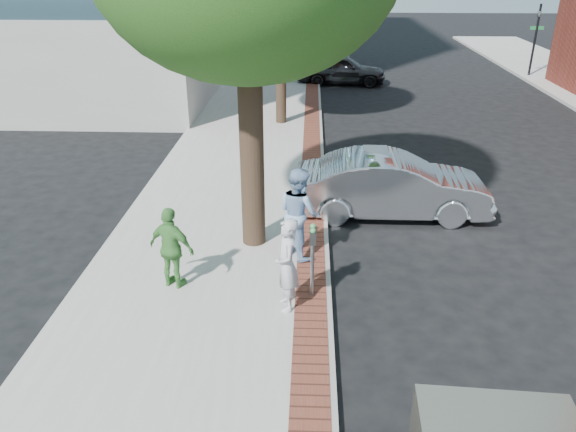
{
  "coord_description": "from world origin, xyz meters",
  "views": [
    {
      "loc": [
        0.63,
        -9.44,
        6.09
      ],
      "look_at": [
        0.21,
        1.04,
        1.2
      ],
      "focal_mm": 35.0,
      "sensor_mm": 36.0,
      "label": 1
    }
  ],
  "objects_px": {
    "sedan_silver": "(392,186)",
    "person_green": "(172,248)",
    "person_gray": "(287,265)",
    "parking_meter": "(313,246)",
    "bg_car": "(342,69)",
    "person_officer": "(299,213)"
  },
  "relations": [
    {
      "from": "parking_meter",
      "to": "person_green",
      "type": "distance_m",
      "value": 2.72
    },
    {
      "from": "person_gray",
      "to": "person_officer",
      "type": "height_order",
      "value": "person_officer"
    },
    {
      "from": "person_gray",
      "to": "person_green",
      "type": "height_order",
      "value": "person_gray"
    },
    {
      "from": "person_gray",
      "to": "sedan_silver",
      "type": "distance_m",
      "value": 5.18
    },
    {
      "from": "parking_meter",
      "to": "person_officer",
      "type": "height_order",
      "value": "person_officer"
    },
    {
      "from": "person_officer",
      "to": "bg_car",
      "type": "relative_size",
      "value": 0.44
    },
    {
      "from": "person_gray",
      "to": "person_green",
      "type": "distance_m",
      "value": 2.34
    },
    {
      "from": "person_officer",
      "to": "person_gray",
      "type": "bearing_deg",
      "value": 138.11
    },
    {
      "from": "person_gray",
      "to": "person_officer",
      "type": "distance_m",
      "value": 2.06
    },
    {
      "from": "person_green",
      "to": "bg_car",
      "type": "height_order",
      "value": "person_green"
    },
    {
      "from": "person_officer",
      "to": "sedan_silver",
      "type": "xyz_separation_m",
      "value": [
        2.32,
        2.49,
        -0.34
      ]
    },
    {
      "from": "parking_meter",
      "to": "bg_car",
      "type": "relative_size",
      "value": 0.33
    },
    {
      "from": "parking_meter",
      "to": "sedan_silver",
      "type": "bearing_deg",
      "value": 63.8
    },
    {
      "from": "person_green",
      "to": "bg_car",
      "type": "bearing_deg",
      "value": -79.56
    },
    {
      "from": "person_gray",
      "to": "person_officer",
      "type": "relative_size",
      "value": 0.9
    },
    {
      "from": "person_gray",
      "to": "sedan_silver",
      "type": "relative_size",
      "value": 0.37
    },
    {
      "from": "parking_meter",
      "to": "person_green",
      "type": "xyz_separation_m",
      "value": [
        -2.7,
        0.23,
        -0.22
      ]
    },
    {
      "from": "sedan_silver",
      "to": "person_green",
      "type": "bearing_deg",
      "value": 129.46
    },
    {
      "from": "parking_meter",
      "to": "person_officer",
      "type": "xyz_separation_m",
      "value": [
        -0.3,
        1.62,
        -0.06
      ]
    },
    {
      "from": "person_gray",
      "to": "parking_meter",
      "type": "bearing_deg",
      "value": 122.86
    },
    {
      "from": "person_officer",
      "to": "sedan_silver",
      "type": "bearing_deg",
      "value": -80.34
    },
    {
      "from": "person_green",
      "to": "sedan_silver",
      "type": "relative_size",
      "value": 0.34
    }
  ]
}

